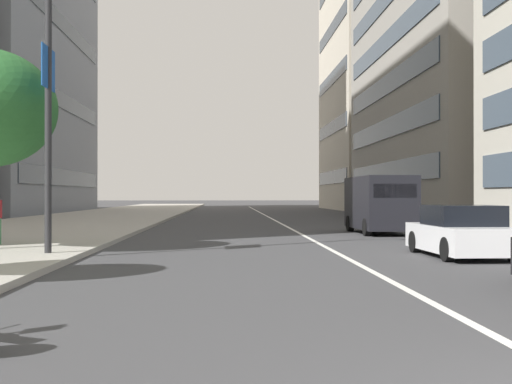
# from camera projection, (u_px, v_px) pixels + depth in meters

# --- Properties ---
(sidewalk_right_plaza) EXTENTS (160.00, 10.34, 0.15)m
(sidewalk_right_plaza) POSITION_uv_depth(u_px,v_px,m) (52.00, 226.00, 34.08)
(sidewalk_right_plaza) COLOR #A39E93
(sidewalk_right_plaza) RESTS_ON ground
(lane_centre_stripe) EXTENTS (110.00, 0.16, 0.01)m
(lane_centre_stripe) POSITION_uv_depth(u_px,v_px,m) (280.00, 223.00, 39.61)
(lane_centre_stripe) COLOR silver
(lane_centre_stripe) RESTS_ON ground
(car_far_down_avenue) EXTENTS (4.15, 1.97, 1.39)m
(car_far_down_avenue) POSITION_uv_depth(u_px,v_px,m) (461.00, 233.00, 17.95)
(car_far_down_avenue) COLOR silver
(car_far_down_avenue) RESTS_ON ground
(delivery_van_ahead) EXTENTS (5.16, 2.19, 2.46)m
(delivery_van_ahead) POSITION_uv_depth(u_px,v_px,m) (379.00, 203.00, 28.73)
(delivery_van_ahead) COLOR black
(delivery_van_ahead) RESTS_ON ground
(street_lamp_with_banners) EXTENTS (1.26, 2.16, 9.33)m
(street_lamp_with_banners) POSITION_uv_depth(u_px,v_px,m) (59.00, 45.00, 17.44)
(street_lamp_with_banners) COLOR #232326
(street_lamp_with_banners) RESTS_ON sidewalk_right_plaza
(office_tower_mid_left) EXTENTS (21.53, 18.23, 46.35)m
(office_tower_mid_left) POSITION_uv_depth(u_px,v_px,m) (409.00, 10.00, 77.06)
(office_tower_mid_left) COLOR beige
(office_tower_mid_left) RESTS_ON ground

